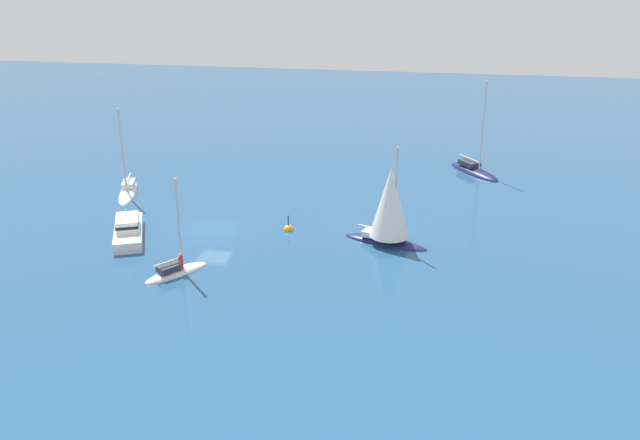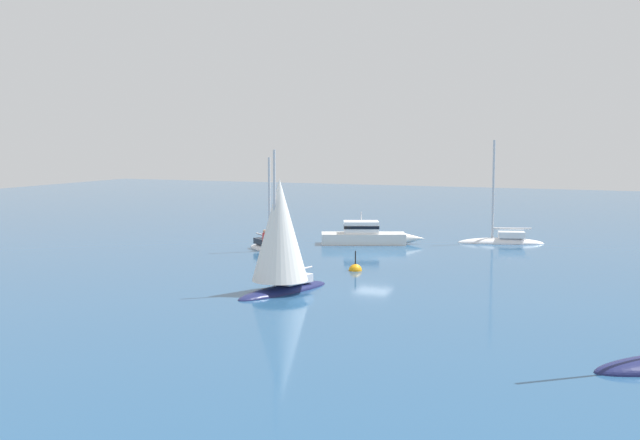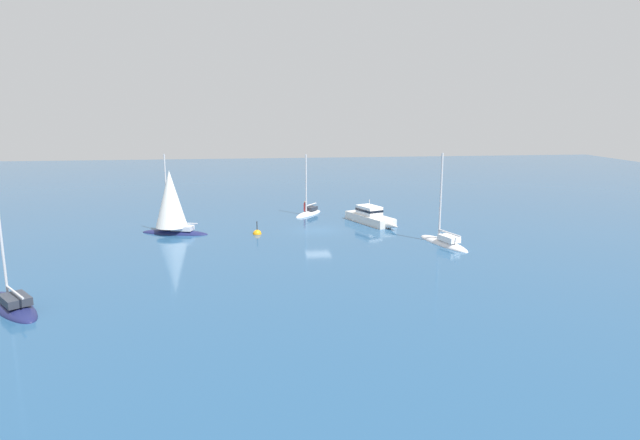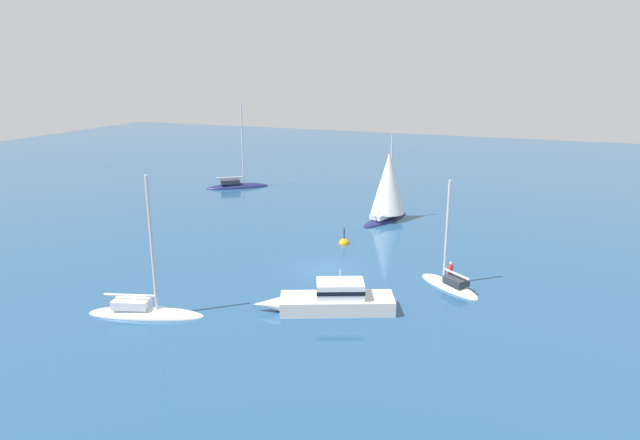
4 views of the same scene
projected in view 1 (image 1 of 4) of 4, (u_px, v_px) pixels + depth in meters
The scene contains 7 objects.
ground_plane at pixel (212, 229), 56.29m from camera, with size 160.00×160.00×0.00m, color navy.
yacht at pixel (474, 171), 70.57m from camera, with size 5.83×6.91×9.98m.
sloop at pixel (389, 208), 52.55m from camera, with size 6.98×3.83×8.13m.
sloop_1 at pixel (176, 271), 48.51m from camera, with size 4.07×4.74×7.33m.
ketch at pixel (128, 191), 64.48m from camera, with size 3.39×6.92×8.63m.
cabin_cruiser at pixel (128, 229), 54.57m from camera, with size 4.52×8.11×2.53m.
channel_buoy at pixel (288, 230), 56.14m from camera, with size 0.84×0.84×1.69m.
Camera 1 is at (17.54, -49.84, 21.32)m, focal length 38.84 mm.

